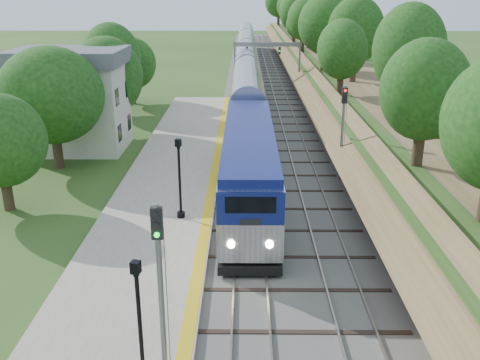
{
  "coord_description": "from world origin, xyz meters",
  "views": [
    {
      "loc": [
        -0.26,
        -12.1,
        12.4
      ],
      "look_at": [
        -0.5,
        14.62,
        2.8
      ],
      "focal_mm": 40.0,
      "sensor_mm": 36.0,
      "label": 1
    }
  ],
  "objects_px": {
    "lamppost_mid": "(140,329)",
    "signal_farside": "(343,124)",
    "station_building": "(73,99)",
    "train": "(247,71)",
    "signal_gantry": "(267,54)",
    "signal_platform": "(160,272)",
    "lamppost_far": "(180,183)"
  },
  "relations": [
    {
      "from": "signal_gantry",
      "to": "station_building",
      "type": "bearing_deg",
      "value": -123.38
    },
    {
      "from": "station_building",
      "to": "train",
      "type": "height_order",
      "value": "station_building"
    },
    {
      "from": "lamppost_far",
      "to": "signal_gantry",
      "type": "bearing_deg",
      "value": 81.05
    },
    {
      "from": "signal_platform",
      "to": "signal_farside",
      "type": "xyz_separation_m",
      "value": [
        9.1,
        19.71,
        -0.04
      ]
    },
    {
      "from": "train",
      "to": "signal_farside",
      "type": "bearing_deg",
      "value": -80.12
    },
    {
      "from": "train",
      "to": "lamppost_far",
      "type": "distance_m",
      "value": 42.84
    },
    {
      "from": "train",
      "to": "lamppost_mid",
      "type": "distance_m",
      "value": 55.92
    },
    {
      "from": "station_building",
      "to": "train",
      "type": "relative_size",
      "value": 0.09
    },
    {
      "from": "signal_gantry",
      "to": "signal_farside",
      "type": "height_order",
      "value": "signal_farside"
    },
    {
      "from": "station_building",
      "to": "lamppost_mid",
      "type": "xyz_separation_m",
      "value": [
        10.47,
        -27.92,
        -1.78
      ]
    },
    {
      "from": "station_building",
      "to": "signal_platform",
      "type": "bearing_deg",
      "value": -67.97
    },
    {
      "from": "lamppost_mid",
      "to": "signal_farside",
      "type": "xyz_separation_m",
      "value": [
        9.73,
        20.21,
        1.71
      ]
    },
    {
      "from": "signal_platform",
      "to": "lamppost_far",
      "type": "bearing_deg",
      "value": 94.04
    },
    {
      "from": "signal_gantry",
      "to": "lamppost_mid",
      "type": "relative_size",
      "value": 1.94
    },
    {
      "from": "lamppost_mid",
      "to": "signal_farside",
      "type": "height_order",
      "value": "signal_farside"
    },
    {
      "from": "station_building",
      "to": "signal_farside",
      "type": "distance_m",
      "value": 21.62
    },
    {
      "from": "lamppost_far",
      "to": "signal_platform",
      "type": "bearing_deg",
      "value": -85.96
    },
    {
      "from": "signal_farside",
      "to": "signal_gantry",
      "type": "bearing_deg",
      "value": 96.51
    },
    {
      "from": "station_building",
      "to": "signal_gantry",
      "type": "xyz_separation_m",
      "value": [
        16.47,
        24.99,
        0.73
      ]
    },
    {
      "from": "station_building",
      "to": "train",
      "type": "distance_m",
      "value": 31.26
    },
    {
      "from": "station_building",
      "to": "lamppost_far",
      "type": "xyz_separation_m",
      "value": [
        10.2,
        -14.78,
        -1.7
      ]
    },
    {
      "from": "signal_gantry",
      "to": "signal_platform",
      "type": "xyz_separation_m",
      "value": [
        -5.37,
        -52.41,
        -0.77
      ]
    },
    {
      "from": "lamppost_mid",
      "to": "train",
      "type": "bearing_deg",
      "value": 86.38
    },
    {
      "from": "signal_gantry",
      "to": "lamppost_far",
      "type": "relative_size",
      "value": 1.87
    },
    {
      "from": "lamppost_mid",
      "to": "lamppost_far",
      "type": "relative_size",
      "value": 0.96
    },
    {
      "from": "lamppost_far",
      "to": "signal_platform",
      "type": "xyz_separation_m",
      "value": [
        0.89,
        -12.64,
        1.66
      ]
    },
    {
      "from": "lamppost_far",
      "to": "signal_farside",
      "type": "relative_size",
      "value": 0.71
    },
    {
      "from": "lamppost_mid",
      "to": "signal_farside",
      "type": "distance_m",
      "value": 22.49
    },
    {
      "from": "lamppost_mid",
      "to": "lamppost_far",
      "type": "height_order",
      "value": "lamppost_far"
    },
    {
      "from": "station_building",
      "to": "lamppost_mid",
      "type": "distance_m",
      "value": 29.87
    },
    {
      "from": "station_building",
      "to": "train",
      "type": "bearing_deg",
      "value": 63.35
    },
    {
      "from": "signal_gantry",
      "to": "signal_platform",
      "type": "bearing_deg",
      "value": -95.85
    }
  ]
}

